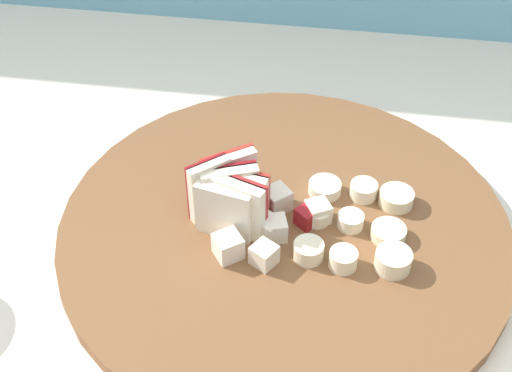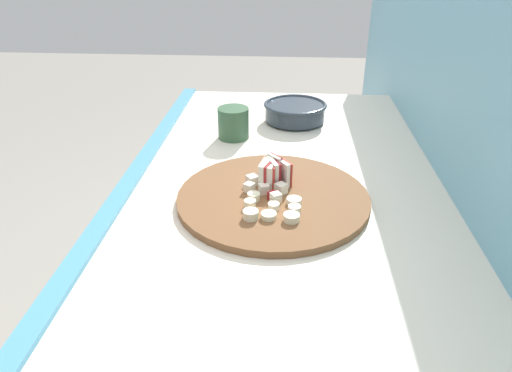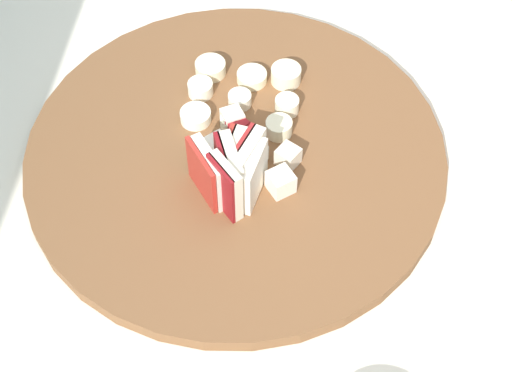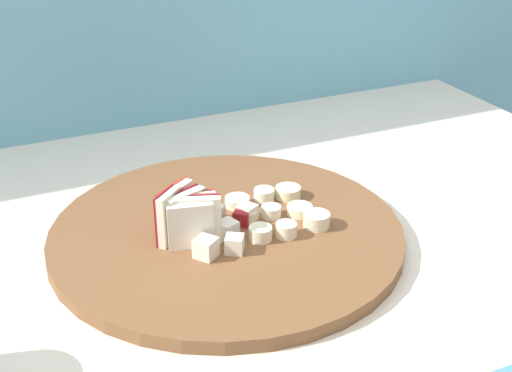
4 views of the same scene
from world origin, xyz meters
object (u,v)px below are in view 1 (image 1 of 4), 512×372
(cutting_board, at_px, (284,227))
(apple_dice_pile, at_px, (272,224))
(apple_wedge_fan, at_px, (230,197))
(banana_slice_rows, at_px, (358,224))

(cutting_board, bearing_deg, apple_dice_pile, -122.10)
(cutting_board, bearing_deg, apple_wedge_fan, -174.74)
(apple_dice_pile, relative_size, banana_slice_rows, 0.87)
(apple_wedge_fan, distance_m, banana_slice_rows, 0.11)
(apple_dice_pile, distance_m, banana_slice_rows, 0.07)
(cutting_board, xyz_separation_m, apple_wedge_fan, (-0.05, -0.00, 0.03))
(apple_dice_pile, bearing_deg, apple_wedge_fan, 164.38)
(apple_wedge_fan, xyz_separation_m, banana_slice_rows, (0.11, 0.00, -0.02))
(banana_slice_rows, bearing_deg, cutting_board, 179.58)
(apple_wedge_fan, height_order, banana_slice_rows, apple_wedge_fan)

